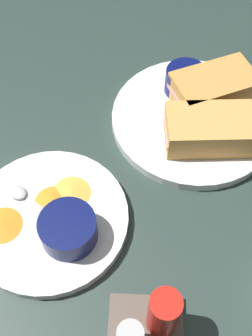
{
  "coord_description": "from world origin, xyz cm",
  "views": [
    {
      "loc": [
        5.78,
        36.49,
        53.09
      ],
      "look_at": [
        7.25,
        3.3,
        3.0
      ],
      "focal_mm": 44.75,
      "sensor_mm": 36.0,
      "label": 1
    }
  ],
  "objects_px": {
    "spoon_by_dark_ramekin": "(203,109)",
    "condiment_caddy": "(150,326)",
    "plate_sandwich_main": "(193,119)",
    "spoon_by_gravy_ramekin": "(23,197)",
    "ramekin_light_gravy": "(68,229)",
    "ramekin_dark_sauce": "(185,80)",
    "sandwich_half_near": "(209,130)",
    "sandwich_half_far": "(213,88)",
    "plate_chips_companion": "(49,219)"
  },
  "relations": [
    {
      "from": "plate_sandwich_main",
      "to": "ramekin_light_gravy",
      "type": "xyz_separation_m",
      "value": [
        0.17,
        0.22,
        0.03
      ]
    },
    {
      "from": "sandwich_half_near",
      "to": "spoon_by_gravy_ramekin",
      "type": "distance_m",
      "value": 0.29
    },
    {
      "from": "sandwich_half_far",
      "to": "spoon_by_gravy_ramekin",
      "type": "relative_size",
      "value": 1.67
    },
    {
      "from": "plate_sandwich_main",
      "to": "spoon_by_gravy_ramekin",
      "type": "relative_size",
      "value": 2.93
    },
    {
      "from": "spoon_by_dark_ramekin",
      "to": "plate_chips_companion",
      "type": "height_order",
      "value": "spoon_by_dark_ramekin"
    },
    {
      "from": "spoon_by_gravy_ramekin",
      "to": "ramekin_dark_sauce",
      "type": "bearing_deg",
      "value": -136.66
    },
    {
      "from": "plate_sandwich_main",
      "to": "plate_chips_companion",
      "type": "bearing_deg",
      "value": 42.4
    },
    {
      "from": "condiment_caddy",
      "to": "plate_sandwich_main",
      "type": "bearing_deg",
      "value": -101.33
    },
    {
      "from": "sandwich_half_near",
      "to": "condiment_caddy",
      "type": "xyz_separation_m",
      "value": [
        0.09,
        0.29,
        -0.01
      ]
    },
    {
      "from": "spoon_by_dark_ramekin",
      "to": "ramekin_light_gravy",
      "type": "xyz_separation_m",
      "value": [
        0.19,
        0.23,
        0.02
      ]
    },
    {
      "from": "spoon_by_gravy_ramekin",
      "to": "spoon_by_dark_ramekin",
      "type": "bearing_deg",
      "value": -146.37
    },
    {
      "from": "spoon_by_dark_ramekin",
      "to": "plate_sandwich_main",
      "type": "bearing_deg",
      "value": 37.58
    },
    {
      "from": "ramekin_dark_sauce",
      "to": "condiment_caddy",
      "type": "bearing_deg",
      "value": 82.21
    },
    {
      "from": "plate_sandwich_main",
      "to": "spoon_by_dark_ramekin",
      "type": "bearing_deg",
      "value": -142.42
    },
    {
      "from": "plate_sandwich_main",
      "to": "sandwich_half_far",
      "type": "relative_size",
      "value": 1.76
    },
    {
      "from": "ramekin_dark_sauce",
      "to": "spoon_by_gravy_ramekin",
      "type": "distance_m",
      "value": 0.32
    },
    {
      "from": "sandwich_half_far",
      "to": "spoon_by_gravy_ramekin",
      "type": "xyz_separation_m",
      "value": [
        0.28,
        0.2,
        -0.02
      ]
    },
    {
      "from": "plate_sandwich_main",
      "to": "condiment_caddy",
      "type": "distance_m",
      "value": 0.34
    },
    {
      "from": "plate_chips_companion",
      "to": "plate_sandwich_main",
      "type": "bearing_deg",
      "value": -137.6
    },
    {
      "from": "ramekin_light_gravy",
      "to": "condiment_caddy",
      "type": "bearing_deg",
      "value": 133.0
    },
    {
      "from": "sandwich_half_near",
      "to": "spoon_by_gravy_ramekin",
      "type": "height_order",
      "value": "sandwich_half_near"
    },
    {
      "from": "plate_sandwich_main",
      "to": "sandwich_half_far",
      "type": "xyz_separation_m",
      "value": [
        -0.03,
        -0.04,
        0.03
      ]
    },
    {
      "from": "plate_sandwich_main",
      "to": "spoon_by_gravy_ramekin",
      "type": "distance_m",
      "value": 0.3
    },
    {
      "from": "spoon_by_dark_ramekin",
      "to": "condiment_caddy",
      "type": "relative_size",
      "value": 0.97
    },
    {
      "from": "ramekin_dark_sauce",
      "to": "plate_sandwich_main",
      "type": "bearing_deg",
      "value": 102.92
    },
    {
      "from": "sandwich_half_far",
      "to": "ramekin_dark_sauce",
      "type": "xyz_separation_m",
      "value": [
        0.04,
        -0.02,
        -0.0
      ]
    },
    {
      "from": "sandwich_half_far",
      "to": "plate_chips_companion",
      "type": "xyz_separation_m",
      "value": [
        0.24,
        0.23,
        -0.03
      ]
    },
    {
      "from": "plate_chips_companion",
      "to": "spoon_by_gravy_ramekin",
      "type": "distance_m",
      "value": 0.05
    },
    {
      "from": "sandwich_half_far",
      "to": "condiment_caddy",
      "type": "height_order",
      "value": "condiment_caddy"
    },
    {
      "from": "ramekin_dark_sauce",
      "to": "ramekin_light_gravy",
      "type": "bearing_deg",
      "value": 59.63
    },
    {
      "from": "ramekin_light_gravy",
      "to": "spoon_by_gravy_ramekin",
      "type": "distance_m",
      "value": 0.09
    },
    {
      "from": "sandwich_half_near",
      "to": "ramekin_dark_sauce",
      "type": "relative_size",
      "value": 2.05
    },
    {
      "from": "sandwich_half_near",
      "to": "spoon_by_dark_ramekin",
      "type": "xyz_separation_m",
      "value": [
        0.0,
        -0.06,
        -0.02
      ]
    },
    {
      "from": "sandwich_half_far",
      "to": "ramekin_light_gravy",
      "type": "height_order",
      "value": "sandwich_half_far"
    },
    {
      "from": "plate_sandwich_main",
      "to": "sandwich_half_near",
      "type": "distance_m",
      "value": 0.06
    },
    {
      "from": "ramekin_dark_sauce",
      "to": "ramekin_light_gravy",
      "type": "relative_size",
      "value": 0.89
    },
    {
      "from": "sandwich_half_far",
      "to": "plate_chips_companion",
      "type": "height_order",
      "value": "sandwich_half_far"
    },
    {
      "from": "ramekin_dark_sauce",
      "to": "spoon_by_dark_ramekin",
      "type": "distance_m",
      "value": 0.06
    },
    {
      "from": "sandwich_half_far",
      "to": "ramekin_dark_sauce",
      "type": "distance_m",
      "value": 0.05
    },
    {
      "from": "sandwich_half_near",
      "to": "ramekin_dark_sauce",
      "type": "xyz_separation_m",
      "value": [
        0.03,
        -0.1,
        -0.0
      ]
    },
    {
      "from": "spoon_by_gravy_ramekin",
      "to": "sandwich_half_near",
      "type": "bearing_deg",
      "value": -156.38
    },
    {
      "from": "sandwich_half_far",
      "to": "ramekin_light_gravy",
      "type": "bearing_deg",
      "value": 51.34
    },
    {
      "from": "ramekin_dark_sauce",
      "to": "spoon_by_dark_ramekin",
      "type": "xyz_separation_m",
      "value": [
        -0.03,
        0.05,
        -0.02
      ]
    },
    {
      "from": "ramekin_light_gravy",
      "to": "ramekin_dark_sauce",
      "type": "bearing_deg",
      "value": -120.37
    },
    {
      "from": "ramekin_light_gravy",
      "to": "spoon_by_dark_ramekin",
      "type": "bearing_deg",
      "value": -129.64
    },
    {
      "from": "ramekin_dark_sauce",
      "to": "spoon_by_gravy_ramekin",
      "type": "bearing_deg",
      "value": 43.34
    },
    {
      "from": "condiment_caddy",
      "to": "ramekin_dark_sauce",
      "type": "bearing_deg",
      "value": -97.79
    },
    {
      "from": "plate_sandwich_main",
      "to": "sandwich_half_near",
      "type": "relative_size",
      "value": 1.92
    },
    {
      "from": "spoon_by_dark_ramekin",
      "to": "spoon_by_gravy_ramekin",
      "type": "xyz_separation_m",
      "value": [
        0.26,
        0.17,
        0.0
      ]
    },
    {
      "from": "condiment_caddy",
      "to": "ramekin_light_gravy",
      "type": "bearing_deg",
      "value": -47.0
    }
  ]
}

